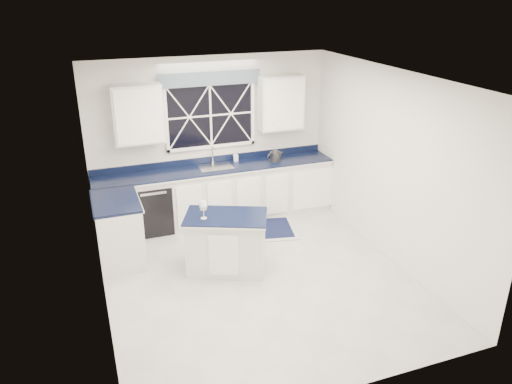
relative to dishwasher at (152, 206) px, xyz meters
name	(u,v)px	position (x,y,z in m)	size (l,w,h in m)	color
ground	(258,277)	(1.10, -1.95, -0.41)	(4.50, 4.50, 0.00)	#AAAAA5
back_wall	(211,138)	(1.10, 0.30, 0.94)	(4.00, 0.10, 2.70)	silver
base_cabinets	(201,201)	(0.77, -0.17, 0.04)	(3.99, 1.60, 0.90)	silver
countertop	(216,169)	(1.10, 0.00, 0.51)	(3.98, 0.64, 0.04)	black
dishwasher	(152,206)	(0.00, 0.00, 0.00)	(0.60, 0.58, 0.82)	black
window	(210,111)	(1.10, 0.25, 1.42)	(1.65, 0.09, 1.26)	black
upper_cabinets	(212,108)	(1.10, 0.13, 1.49)	(3.10, 0.34, 0.90)	silver
faucet	(213,155)	(1.10, 0.19, 0.69)	(0.05, 0.20, 0.30)	#B5B5B8
island	(226,243)	(0.77, -1.60, 0.00)	(1.28, 1.05, 0.82)	silver
rug	(252,230)	(1.50, -0.60, -0.40)	(1.61, 1.17, 0.02)	#B1B1AC
kettle	(275,155)	(2.13, -0.03, 0.63)	(0.31, 0.22, 0.22)	#2E2E30
wine_glass	(203,207)	(0.47, -1.58, 0.59)	(0.11, 0.11, 0.25)	silver
soap_bottle	(236,156)	(1.50, 0.20, 0.61)	(0.08, 0.08, 0.17)	silver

